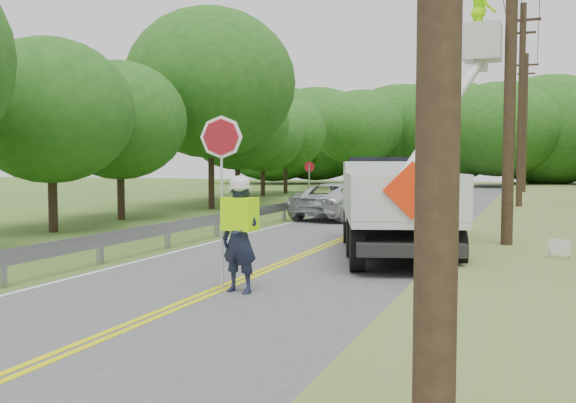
% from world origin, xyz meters
% --- Properties ---
extents(ground, '(140.00, 140.00, 0.00)m').
position_xyz_m(ground, '(0.00, 0.00, 0.00)').
color(ground, '#3F5925').
rests_on(ground, ground).
extents(road, '(7.20, 96.00, 0.03)m').
position_xyz_m(road, '(0.00, 14.00, 0.01)').
color(road, '#444446').
rests_on(road, ground).
extents(guardrail, '(0.18, 48.00, 0.77)m').
position_xyz_m(guardrail, '(-4.02, 14.91, 0.55)').
color(guardrail, gray).
rests_on(guardrail, ground).
extents(utility_poles, '(1.60, 43.30, 10.00)m').
position_xyz_m(utility_poles, '(5.00, 17.02, 5.27)').
color(utility_poles, black).
rests_on(utility_poles, ground).
extents(treeline_left, '(9.92, 53.55, 10.38)m').
position_xyz_m(treeline_left, '(-10.25, 27.76, 5.32)').
color(treeline_left, '#332319').
rests_on(treeline_left, ground).
extents(treeline_horizon, '(57.72, 14.78, 11.40)m').
position_xyz_m(treeline_horizon, '(0.46, 56.16, 5.50)').
color(treeline_horizon, '#1E4E15').
rests_on(treeline_horizon, ground).
extents(flagger, '(1.24, 0.59, 3.34)m').
position_xyz_m(flagger, '(0.50, 2.23, 1.20)').
color(flagger, '#191E33').
rests_on(flagger, road).
extents(bucket_truck, '(4.92, 7.87, 7.23)m').
position_xyz_m(bucket_truck, '(2.00, 9.20, 1.62)').
color(bucket_truck, black).
rests_on(bucket_truck, road).
extents(suv_silver, '(3.64, 5.94, 1.54)m').
position_xyz_m(suv_silver, '(-2.04, 17.65, 0.79)').
color(suv_silver, silver).
rests_on(suv_silver, road).
extents(suv_darkgrey, '(3.01, 5.85, 1.62)m').
position_xyz_m(suv_darkgrey, '(-1.61, 27.55, 0.83)').
color(suv_darkgrey, '#3C3D44').
rests_on(suv_darkgrey, road).
extents(stop_sign_permanent, '(0.53, 0.06, 2.48)m').
position_xyz_m(stop_sign_permanent, '(-4.41, 20.08, 1.64)').
color(stop_sign_permanent, gray).
rests_on(stop_sign_permanent, ground).
extents(yard_sign, '(0.48, 0.23, 0.73)m').
position_xyz_m(yard_sign, '(6.20, 6.93, 0.53)').
color(yard_sign, white).
rests_on(yard_sign, ground).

